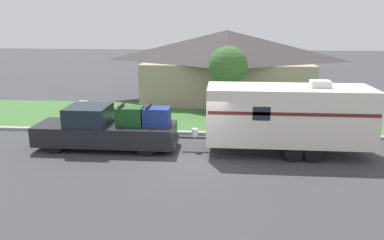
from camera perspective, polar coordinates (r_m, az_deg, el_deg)
ground_plane at (r=15.54m, az=0.59°, el=-6.27°), size 120.00×120.00×0.00m
curb_strip at (r=19.06m, az=1.44°, el=-2.00°), size 80.00×0.30×0.14m
lawn_strip at (r=22.58m, az=2.00°, el=0.56°), size 80.00×7.00×0.03m
house_across_street at (r=27.16m, az=5.28°, el=8.46°), size 12.32×7.01×4.97m
pickup_truck at (r=17.26m, az=-12.84°, el=-1.33°), size 6.34×2.01×2.04m
travel_trailer at (r=16.48m, az=14.43°, el=0.78°), size 8.08×2.36×3.21m
mailbox at (r=21.28m, az=-16.19°, el=1.97°), size 0.48×0.20×1.39m
tree_in_yard at (r=22.14m, az=5.53°, el=8.24°), size 2.26×2.26×4.21m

